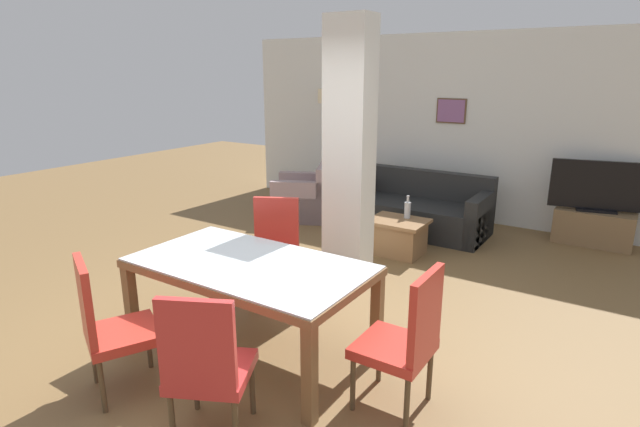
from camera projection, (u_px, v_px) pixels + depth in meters
name	position (u px, v px, depth m)	size (l,w,h in m)	color
ground_plane	(253.00, 351.00, 4.00)	(18.00, 18.00, 0.00)	brown
back_wall	(455.00, 128.00, 7.36)	(7.20, 0.09, 2.70)	silver
divider_pillar	(349.00, 152.00, 5.16)	(0.47, 0.32, 2.70)	silver
dining_table	(250.00, 279.00, 3.83)	(1.83, 1.02, 0.76)	brown
dining_chair_far_left	(275.00, 247.00, 4.80)	(0.62, 0.62, 0.99)	red
dining_chair_near_right	(206.00, 363.00, 2.89)	(0.62, 0.62, 0.99)	red
dining_chair_head_right	(406.00, 337.00, 3.17)	(0.46, 0.46, 0.99)	red
dining_chair_near_left	(109.00, 323.00, 3.35)	(0.61, 0.61, 0.99)	#BC3327
sofa	(418.00, 211.00, 6.96)	(1.89, 0.90, 0.80)	black
armchair	(306.00, 199.00, 7.57)	(1.13, 1.12, 0.82)	gray
coffee_table	(397.00, 236.00, 6.08)	(0.68, 0.55, 0.43)	olive
bottle	(407.00, 209.00, 6.08)	(0.08, 0.08, 0.28)	#B2B7BC
tv_stand	(593.00, 228.00, 6.40)	(0.92, 0.40, 0.44)	olive
tv_screen	(599.00, 187.00, 6.26)	(1.13, 0.29, 0.65)	black
floor_lamp	(329.00, 107.00, 8.05)	(0.36, 0.36, 1.89)	#B7B7BC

